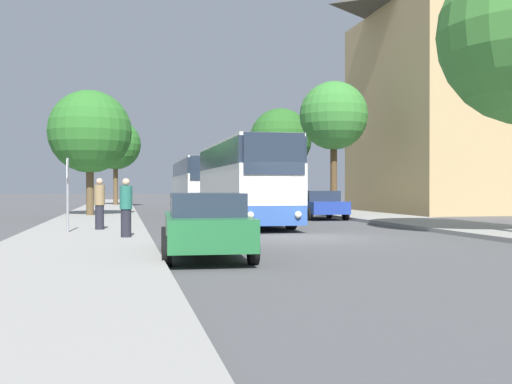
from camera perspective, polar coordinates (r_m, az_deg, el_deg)
name	(u,v)px	position (r m, az deg, el deg)	size (l,w,h in m)	color
ground_plane	(309,238)	(19.16, 5.12, -4.35)	(300.00, 300.00, 0.00)	#4C4C4F
sidewalk_left	(81,239)	(18.30, -16.33, -4.35)	(4.00, 120.00, 0.15)	gray
sidewalk_right	(504,232)	(22.29, 22.56, -3.52)	(4.00, 120.00, 0.15)	gray
building_right_background	(498,86)	(44.55, 22.09, 9.37)	(17.27, 12.78, 17.14)	tan
bus_front	(243,181)	(25.73, -1.20, 1.02)	(2.73, 10.83, 3.51)	#2D519E
bus_middle	(197,184)	(41.10, -5.64, 0.78)	(2.77, 12.03, 3.51)	#238942
parked_car_left_curb	(205,224)	(13.61, -4.84, -3.04)	(2.17, 4.65, 1.47)	#236B38
parked_car_right_near	(319,204)	(30.62, 6.07, -1.18)	(2.10, 3.97, 1.44)	#233D9E
parked_car_right_far	(255,199)	(44.85, -0.13, -0.69)	(2.11, 4.56, 1.40)	#B7B7BC
bus_stop_sign	(68,186)	(20.30, -17.51, 0.55)	(0.08, 0.45, 2.41)	gray
pedestrian_waiting_near	(100,203)	(21.34, -14.68, -1.07)	(0.36, 0.36, 1.77)	#23232D
pedestrian_waiting_far	(126,207)	(17.83, -12.28, -1.44)	(0.36, 0.36, 1.72)	#23232D
tree_left_near	(116,145)	(53.12, -13.23, 4.42)	(4.32, 4.32, 7.37)	brown
tree_left_far	(90,132)	(33.03, -15.54, 5.54)	(4.38, 4.38, 6.62)	brown
tree_right_mid	(334,116)	(35.93, 7.41, 7.18)	(4.04, 4.04, 7.75)	#513D23
tree_right_far	(281,140)	(50.76, 2.35, 5.00)	(5.26, 5.26, 8.17)	#513D23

